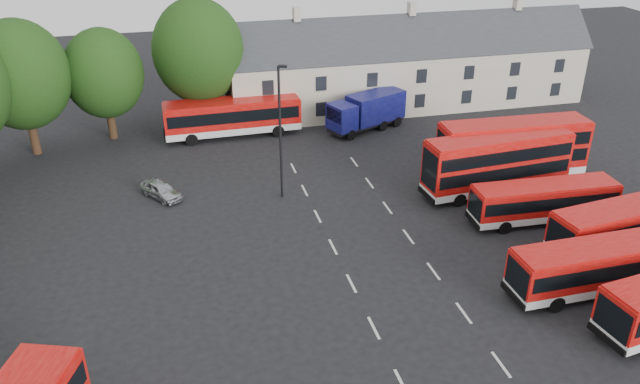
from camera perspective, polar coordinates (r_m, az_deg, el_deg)
The scene contains 12 objects.
ground at distance 34.18m, azimuth 3.86°, elevation -10.23°, with size 140.00×140.00×0.00m, color black.
lane_markings at distance 36.40m, azimuth 6.69°, elevation -7.74°, with size 5.15×33.80×0.01m.
terrace_houses at distance 62.53m, azimuth 8.03°, elevation 11.22°, with size 35.70×7.13×10.06m.
bus_row_c at distance 37.45m, azimuth 24.44°, elevation -5.96°, with size 10.51×2.59×2.96m.
bus_row_d at distance 42.38m, azimuth 26.58°, elevation -2.44°, with size 11.01×3.79×3.05m.
bus_row_e at distance 43.45m, azimuth 19.80°, elevation -0.62°, with size 9.80×2.70×2.74m.
bus_dd_south at distance 46.05m, azimuth 15.90°, elevation 2.75°, with size 10.88×3.22×4.40m.
bus_dd_north at distance 48.56m, azimuth 17.22°, elevation 3.98°, with size 11.29×3.07×4.59m.
bus_north at distance 55.18m, azimuth -8.01°, elevation 7.02°, with size 11.79×3.00×3.32m.
box_truck at distance 56.32m, azimuth 4.36°, elevation 7.45°, with size 7.77×5.04×3.26m.
silver_car at distance 45.78m, azimuth -14.32°, elevation 0.17°, with size 1.44×3.58×1.22m, color #B6B9BE.
lamppost at distance 42.69m, azimuth -3.63°, elevation 5.70°, with size 0.67×0.42×9.65m.
Camera 1 is at (-8.77, -25.75, 20.68)m, focal length 35.00 mm.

